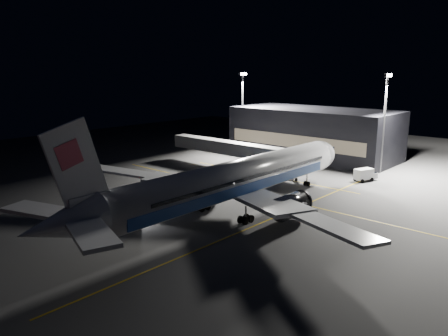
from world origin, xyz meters
TOP-DOWN VIEW (x-y plane):
  - ground at (0.00, 0.00)m, footprint 200.00×200.00m
  - guide_line_main at (10.00, 0.00)m, footprint 0.25×80.00m
  - guide_line_cross at (0.00, -6.00)m, footprint 70.00×0.25m
  - guide_line_side at (22.00, 10.00)m, footprint 0.25×40.00m
  - airliner at (-1.08, 0.00)m, footprint 61.48×54.22m
  - terminal at (45.98, 14.00)m, footprint 18.12×40.00m
  - jet_bridge at (22.00, 18.06)m, footprint 3.60×34.40m
  - floodlight_mast_north at (40.00, 31.99)m, footprint 2.40×0.68m
  - floodlight_mast_south at (40.00, -6.01)m, footprint 2.40×0.67m
  - service_truck at (31.50, -6.54)m, footprint 5.17×3.43m
  - baggage_tug at (-12.28, 8.56)m, footprint 2.88×2.48m
  - safety_cone_a at (2.78, 5.61)m, footprint 0.42×0.42m
  - safety_cone_b at (5.39, 13.99)m, footprint 0.36×0.36m
  - safety_cone_c at (5.28, 14.00)m, footprint 0.36×0.36m

SIDE VIEW (x-z plane):
  - ground at x=0.00m, z-range 0.00..0.00m
  - guide_line_main at x=10.00m, z-range 0.00..0.01m
  - guide_line_cross at x=0.00m, z-range 0.00..0.01m
  - guide_line_side at x=22.00m, z-range 0.00..0.01m
  - safety_cone_c at x=5.28m, z-range 0.00..0.54m
  - safety_cone_b at x=5.39m, z-range 0.00..0.54m
  - safety_cone_a at x=2.78m, z-range 0.00..0.63m
  - baggage_tug at x=-12.28m, z-range -0.07..1.78m
  - service_truck at x=31.50m, z-range 0.09..2.55m
  - jet_bridge at x=22.00m, z-range 1.43..7.73m
  - airliner at x=-1.08m, z-range -3.16..13.48m
  - terminal at x=45.98m, z-range 0.00..12.00m
  - floodlight_mast_north at x=40.00m, z-range 2.02..22.72m
  - floodlight_mast_south at x=40.00m, z-range 2.02..22.72m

